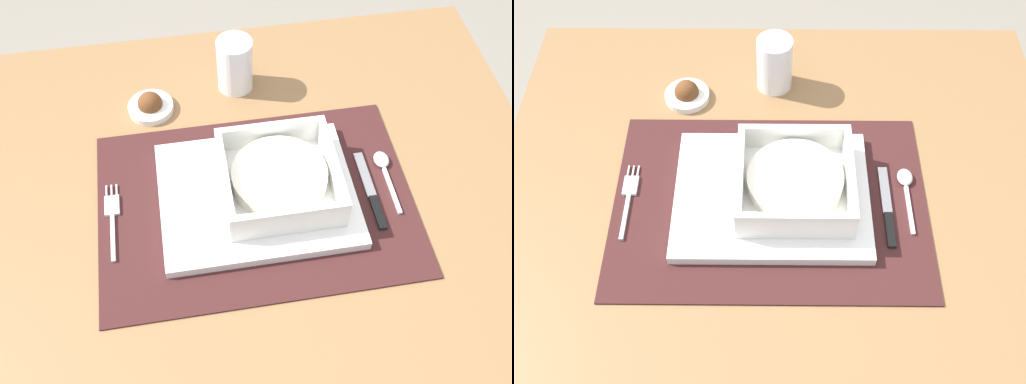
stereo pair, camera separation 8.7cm
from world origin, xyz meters
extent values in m
plane|color=gray|center=(0.00, 0.00, 0.00)|extent=(6.00, 6.00, 0.00)
cube|color=brown|center=(0.00, 0.00, 0.70)|extent=(0.90, 0.74, 0.03)
cube|color=brown|center=(-0.40, 0.32, 0.34)|extent=(0.05, 0.05, 0.68)
cube|color=brown|center=(0.40, 0.32, 0.34)|extent=(0.05, 0.05, 0.68)
cube|color=#381919|center=(-0.02, -0.04, 0.71)|extent=(0.47, 0.34, 0.00)
cube|color=white|center=(-0.01, -0.03, 0.72)|extent=(0.29, 0.23, 0.02)
cube|color=white|center=(0.02, -0.03, 0.74)|extent=(0.17, 0.17, 0.01)
cube|color=white|center=(-0.06, -0.03, 0.76)|extent=(0.01, 0.17, 0.04)
cube|color=white|center=(0.10, -0.03, 0.76)|extent=(0.01, 0.17, 0.04)
cube|color=white|center=(0.02, -0.11, 0.76)|extent=(0.15, 0.01, 0.04)
cube|color=white|center=(0.02, 0.05, 0.76)|extent=(0.15, 0.01, 0.04)
cylinder|color=silver|center=(0.02, -0.03, 0.75)|extent=(0.14, 0.14, 0.03)
cube|color=silver|center=(-0.23, -0.07, 0.72)|extent=(0.01, 0.08, 0.00)
cube|color=silver|center=(-0.23, -0.01, 0.72)|extent=(0.02, 0.04, 0.00)
cylinder|color=silver|center=(-0.24, 0.02, 0.72)|extent=(0.00, 0.02, 0.00)
cylinder|color=silver|center=(-0.23, 0.02, 0.72)|extent=(0.00, 0.02, 0.00)
cylinder|color=silver|center=(-0.23, 0.02, 0.72)|extent=(0.00, 0.02, 0.00)
cube|color=silver|center=(0.19, -0.05, 0.72)|extent=(0.01, 0.09, 0.00)
ellipsoid|color=silver|center=(0.19, 0.01, 0.72)|extent=(0.02, 0.03, 0.01)
cube|color=black|center=(0.16, -0.09, 0.72)|extent=(0.01, 0.06, 0.01)
cube|color=silver|center=(0.16, -0.01, 0.72)|extent=(0.01, 0.09, 0.00)
cylinder|color=white|center=(-0.01, 0.22, 0.76)|extent=(0.06, 0.06, 0.10)
cylinder|color=gold|center=(-0.01, 0.22, 0.73)|extent=(0.05, 0.05, 0.03)
cylinder|color=white|center=(-0.16, 0.18, 0.72)|extent=(0.08, 0.08, 0.01)
sphere|color=#593319|center=(-0.16, 0.18, 0.73)|extent=(0.04, 0.04, 0.04)
camera|label=1|loc=(-0.10, -0.54, 1.45)|focal=41.63mm
camera|label=2|loc=(-0.01, -0.55, 1.45)|focal=41.63mm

